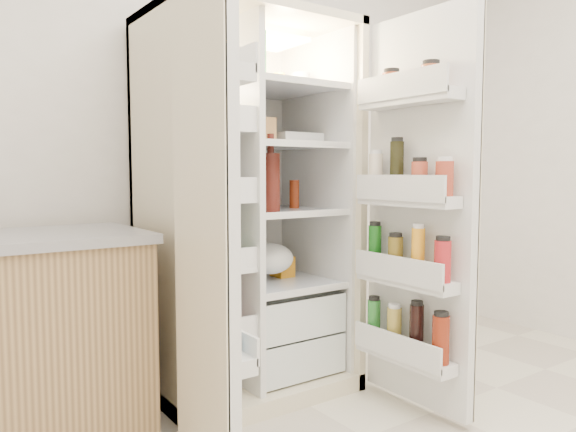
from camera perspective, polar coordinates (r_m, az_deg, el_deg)
wall_back at (r=3.06m, az=-6.21°, el=9.80°), size 4.00×0.02×2.70m
refrigerator at (r=2.72m, az=-4.51°, el=-2.32°), size 0.92×0.70×1.80m
freezer_door at (r=1.93m, az=-8.54°, el=-0.79°), size 0.15×0.40×1.72m
fridge_door at (r=2.46m, az=13.33°, el=-0.10°), size 0.17×0.58×1.72m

